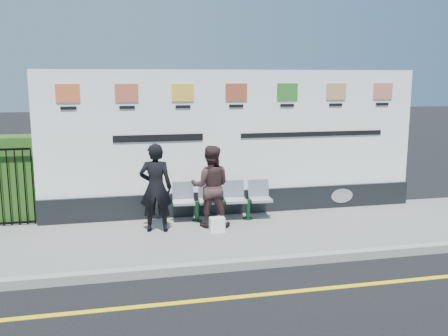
# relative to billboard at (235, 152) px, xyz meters

# --- Properties ---
(ground) EXTENTS (80.00, 80.00, 0.00)m
(ground) POSITION_rel_billboard_xyz_m (-0.50, -3.85, -1.42)
(ground) COLOR black
(pavement) EXTENTS (14.00, 3.00, 0.12)m
(pavement) POSITION_rel_billboard_xyz_m (-0.50, -1.35, -1.36)
(pavement) COLOR slate
(pavement) RESTS_ON ground
(kerb) EXTENTS (14.00, 0.18, 0.14)m
(kerb) POSITION_rel_billboard_xyz_m (-0.50, -2.85, -1.35)
(kerb) COLOR gray
(kerb) RESTS_ON ground
(yellow_line) EXTENTS (14.00, 0.10, 0.01)m
(yellow_line) POSITION_rel_billboard_xyz_m (-0.50, -3.85, -1.42)
(yellow_line) COLOR yellow
(yellow_line) RESTS_ON ground
(billboard) EXTENTS (8.00, 0.30, 3.00)m
(billboard) POSITION_rel_billboard_xyz_m (0.00, 0.00, 0.00)
(billboard) COLOR black
(billboard) RESTS_ON pavement
(bench) EXTENTS (2.02, 0.68, 0.43)m
(bench) POSITION_rel_billboard_xyz_m (-0.39, -0.54, -1.09)
(bench) COLOR #B0B3B9
(bench) RESTS_ON pavement
(woman_left) EXTENTS (0.67, 0.51, 1.66)m
(woman_left) POSITION_rel_billboard_xyz_m (-1.76, -0.97, -0.47)
(woman_left) COLOR black
(woman_left) RESTS_ON pavement
(woman_right) EXTENTS (0.88, 0.75, 1.58)m
(woman_right) POSITION_rel_billboard_xyz_m (-0.70, -0.88, -0.51)
(woman_right) COLOR #392525
(woman_right) RESTS_ON pavement
(handbag_brown) EXTENTS (0.27, 0.16, 0.20)m
(handbag_brown) POSITION_rel_billboard_xyz_m (-0.65, -0.51, -0.77)
(handbag_brown) COLOR #311B0D
(handbag_brown) RESTS_ON bench
(carrier_bag_white) EXTENTS (0.28, 0.17, 0.28)m
(carrier_bag_white) POSITION_rel_billboard_xyz_m (-0.66, -1.28, -1.16)
(carrier_bag_white) COLOR white
(carrier_bag_white) RESTS_ON pavement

